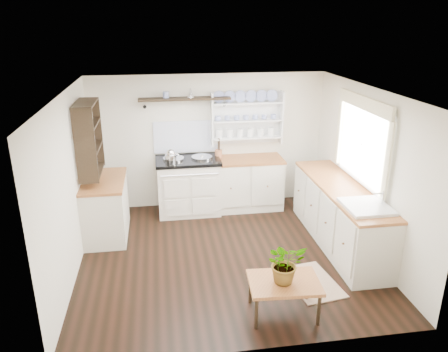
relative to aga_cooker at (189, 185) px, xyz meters
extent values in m
cube|color=black|center=(0.39, -1.57, -0.48)|extent=(4.00, 3.80, 0.01)
cube|color=silver|center=(0.39, 0.33, 0.67)|extent=(4.00, 0.02, 2.30)
cube|color=silver|center=(2.39, -1.57, 0.67)|extent=(0.02, 3.80, 2.30)
cube|color=silver|center=(-1.61, -1.57, 0.67)|extent=(0.02, 3.80, 2.30)
cube|color=white|center=(0.39, -1.57, 1.82)|extent=(4.00, 3.80, 0.01)
cube|color=white|center=(2.35, -1.42, 1.02)|extent=(0.04, 1.40, 1.00)
cube|color=white|center=(2.33, -1.42, 1.02)|extent=(0.02, 1.50, 1.10)
cube|color=beige|center=(2.31, -1.42, 1.60)|extent=(0.04, 1.55, 0.18)
cube|color=silver|center=(0.00, 0.00, -0.03)|extent=(1.03, 0.67, 0.90)
cube|color=black|center=(0.00, 0.00, 0.44)|extent=(1.07, 0.71, 0.05)
cylinder|color=silver|center=(-0.24, 0.00, 0.48)|extent=(0.35, 0.35, 0.03)
cylinder|color=silver|center=(0.24, 0.00, 0.48)|extent=(0.35, 0.35, 0.03)
cylinder|color=silver|center=(0.00, -0.37, 0.32)|extent=(0.92, 0.02, 0.02)
cube|color=silver|center=(0.99, 0.03, -0.04)|extent=(1.25, 0.60, 0.88)
cube|color=brown|center=(0.99, 0.03, 0.40)|extent=(1.27, 0.63, 0.04)
cube|color=silver|center=(2.09, -1.47, -0.04)|extent=(0.60, 2.40, 0.88)
cube|color=brown|center=(2.09, -1.47, 0.40)|extent=(0.62, 2.43, 0.04)
cube|color=white|center=(2.09, -2.22, 0.32)|extent=(0.55, 0.60, 0.28)
cylinder|color=silver|center=(2.29, -2.22, 0.52)|extent=(0.02, 0.02, 0.22)
cube|color=silver|center=(-1.31, -0.67, -0.04)|extent=(0.60, 1.10, 0.88)
cube|color=brown|center=(-1.31, -0.67, 0.40)|extent=(0.62, 1.13, 0.04)
cube|color=white|center=(1.04, 0.31, 1.07)|extent=(1.20, 0.03, 0.90)
cube|color=white|center=(1.04, 0.22, 1.07)|extent=(1.20, 0.22, 0.02)
cylinder|color=navy|center=(1.04, 0.23, 1.34)|extent=(0.20, 0.02, 0.20)
cube|color=black|center=(-0.01, 0.20, 1.44)|extent=(1.50, 0.24, 0.04)
cone|color=black|center=(-0.66, 0.27, 1.33)|extent=(0.06, 0.20, 0.06)
cone|color=black|center=(0.64, 0.27, 1.33)|extent=(0.06, 0.20, 0.06)
cube|color=black|center=(-1.45, -0.67, 1.07)|extent=(0.28, 0.80, 1.05)
cylinder|color=#A6623D|center=(0.53, 0.11, 0.50)|extent=(0.12, 0.12, 0.14)
cube|color=brown|center=(0.83, -2.95, -0.08)|extent=(0.82, 0.61, 0.04)
cylinder|color=black|center=(0.48, -3.16, -0.29)|extent=(0.04, 0.04, 0.38)
cylinder|color=black|center=(0.51, -2.70, -0.29)|extent=(0.04, 0.04, 0.38)
cylinder|color=black|center=(1.16, -3.20, -0.29)|extent=(0.04, 0.04, 0.38)
cylinder|color=black|center=(1.19, -2.74, -0.29)|extent=(0.04, 0.04, 0.38)
imported|color=#3F7233|center=(0.83, -2.95, 0.17)|extent=(0.47, 0.43, 0.47)
cube|color=#8D6A52|center=(1.37, -2.42, -0.48)|extent=(0.67, 0.92, 0.02)
camera|label=1|loc=(-0.46, -6.93, 2.68)|focal=35.00mm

